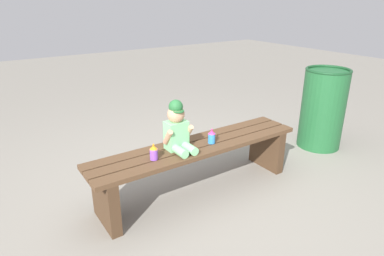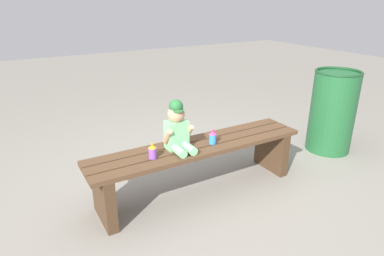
{
  "view_description": "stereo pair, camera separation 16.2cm",
  "coord_description": "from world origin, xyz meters",
  "px_view_note": "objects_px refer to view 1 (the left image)",
  "views": [
    {
      "loc": [
        -1.44,
        -2.06,
        1.58
      ],
      "look_at": [
        -0.1,
        -0.05,
        0.62
      ],
      "focal_mm": 31.19,
      "sensor_mm": 36.0,
      "label": 1
    },
    {
      "loc": [
        -1.3,
        -2.14,
        1.58
      ],
      "look_at": [
        -0.1,
        -0.05,
        0.62
      ],
      "focal_mm": 31.19,
      "sensor_mm": 36.0,
      "label": 2
    }
  ],
  "objects_px": {
    "sippy_cup_left": "(154,152)",
    "trash_bin": "(323,108)",
    "sippy_cup_right": "(212,136)",
    "park_bench": "(198,158)",
    "child_figure": "(177,128)"
  },
  "relations": [
    {
      "from": "sippy_cup_left",
      "to": "park_bench",
      "type": "bearing_deg",
      "value": 5.61
    },
    {
      "from": "park_bench",
      "to": "trash_bin",
      "type": "distance_m",
      "value": 1.68
    },
    {
      "from": "park_bench",
      "to": "trash_bin",
      "type": "relative_size",
      "value": 2.13
    },
    {
      "from": "park_bench",
      "to": "sippy_cup_left",
      "type": "distance_m",
      "value": 0.47
    },
    {
      "from": "sippy_cup_left",
      "to": "sippy_cup_right",
      "type": "xyz_separation_m",
      "value": [
        0.54,
        0.0,
        0.0
      ]
    },
    {
      "from": "trash_bin",
      "to": "sippy_cup_right",
      "type": "bearing_deg",
      "value": -177.55
    },
    {
      "from": "park_bench",
      "to": "sippy_cup_left",
      "type": "relative_size",
      "value": 15.13
    },
    {
      "from": "sippy_cup_right",
      "to": "trash_bin",
      "type": "relative_size",
      "value": 0.14
    },
    {
      "from": "sippy_cup_right",
      "to": "trash_bin",
      "type": "xyz_separation_m",
      "value": [
        1.57,
        0.07,
        -0.06
      ]
    },
    {
      "from": "sippy_cup_right",
      "to": "trash_bin",
      "type": "height_order",
      "value": "trash_bin"
    },
    {
      "from": "child_figure",
      "to": "sippy_cup_left",
      "type": "bearing_deg",
      "value": -167.14
    },
    {
      "from": "child_figure",
      "to": "trash_bin",
      "type": "distance_m",
      "value": 1.88
    },
    {
      "from": "sippy_cup_left",
      "to": "sippy_cup_right",
      "type": "distance_m",
      "value": 0.54
    },
    {
      "from": "sippy_cup_left",
      "to": "trash_bin",
      "type": "relative_size",
      "value": 0.14
    },
    {
      "from": "park_bench",
      "to": "trash_bin",
      "type": "bearing_deg",
      "value": 0.85
    }
  ]
}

